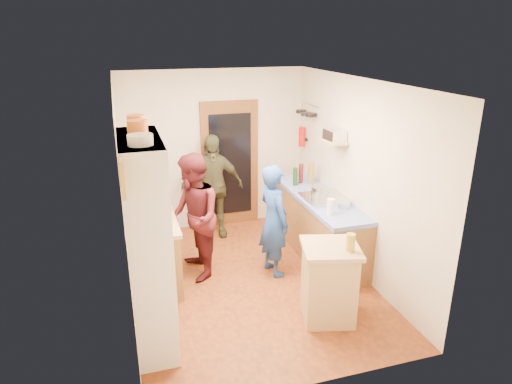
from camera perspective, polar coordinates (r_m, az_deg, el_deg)
name	(u,v)px	position (r m, az deg, el deg)	size (l,w,h in m)	color
floor	(249,281)	(6.21, -0.89, -11.05)	(3.00, 4.00, 0.02)	brown
ceiling	(248,80)	(5.37, -1.03, 13.78)	(3.00, 4.00, 0.02)	silver
wall_back	(214,150)	(7.53, -5.22, 5.23)	(3.00, 0.02, 2.60)	beige
wall_front	(314,262)	(3.92, 7.32, -8.73)	(3.00, 0.02, 2.60)	beige
wall_left	(122,201)	(5.46, -16.36, -1.07)	(0.02, 4.00, 2.60)	beige
wall_right	(357,178)	(6.22, 12.53, 1.77)	(0.02, 4.00, 2.60)	beige
door_frame	(230,164)	(7.61, -3.25, 3.48)	(0.95, 0.06, 2.10)	brown
door_glass	(231,165)	(7.58, -3.19, 3.41)	(0.70, 0.02, 1.70)	black
hutch_body	(148,243)	(4.80, -13.37, -6.28)	(0.40, 1.20, 2.20)	white
hutch_top_shelf	(139,140)	(4.45, -14.45, 6.36)	(0.40, 1.14, 0.04)	white
plate_stack	(140,140)	(4.13, -14.27, 6.35)	(0.22, 0.22, 0.09)	white
orange_pot_a	(138,128)	(4.48, -14.59, 7.72)	(0.19, 0.19, 0.15)	orange
orange_pot_b	(136,123)	(4.75, -14.78, 8.36)	(0.18, 0.18, 0.16)	orange
left_counter_base	(152,249)	(6.22, -12.85, -6.95)	(0.60, 1.40, 0.85)	olive
left_counter_top	(150,217)	(6.04, -13.16, -3.12)	(0.64, 1.44, 0.05)	tan
toaster	(156,220)	(5.63, -12.42, -3.48)	(0.24, 0.16, 0.18)	white
kettle	(145,212)	(5.90, -13.66, -2.45)	(0.17, 0.17, 0.19)	white
orange_bowl	(155,210)	(6.09, -12.52, -2.20)	(0.19, 0.19, 0.09)	orange
chopping_board	(147,199)	(6.61, -13.44, -0.82)	(0.30, 0.22, 0.03)	tan
right_counter_base	(317,226)	(6.81, 7.68, -4.28)	(0.60, 2.20, 0.84)	olive
right_counter_top	(319,198)	(6.64, 7.85, -0.72)	(0.62, 2.22, 0.06)	#042AB4
hob	(324,198)	(6.49, 8.44, -0.77)	(0.55, 0.58, 0.04)	silver
pot_on_hob	(318,191)	(6.52, 7.75, 0.13)	(0.19, 0.19, 0.12)	silver
bottle_a	(295,177)	(7.01, 4.93, 1.93)	(0.07, 0.07, 0.28)	#143F14
bottle_b	(301,174)	(7.13, 5.64, 2.31)	(0.07, 0.07, 0.30)	#591419
bottle_c	(311,173)	(7.10, 6.90, 2.35)	(0.09, 0.09, 0.34)	olive
paper_towel	(331,207)	(5.96, 9.32, -1.82)	(0.10, 0.10, 0.21)	white
mixing_bowl	(341,204)	(6.24, 10.61, -1.49)	(0.23, 0.23, 0.09)	silver
island_base	(329,284)	(5.34, 9.07, -11.34)	(0.55, 0.55, 0.86)	tan
island_top	(331,248)	(5.12, 9.34, -6.96)	(0.62, 0.62, 0.05)	tan
cutting_board	(326,246)	(5.15, 8.69, -6.63)	(0.35, 0.28, 0.02)	white
oil_jar	(350,243)	(5.00, 11.72, -6.20)	(0.10, 0.10, 0.20)	#AD9E2D
pan_rail	(310,105)	(7.36, 6.80, 10.81)	(0.02, 0.02, 0.65)	silver
pan_hang_a	(311,115)	(7.20, 6.87, 9.56)	(0.18, 0.18, 0.05)	black
pan_hang_b	(306,114)	(7.39, 6.24, 9.67)	(0.16, 0.16, 0.05)	black
pan_hang_c	(301,111)	(7.57, 5.64, 10.00)	(0.17, 0.17, 0.05)	black
wall_shelf	(334,142)	(6.44, 9.76, 6.24)	(0.26, 0.42, 0.03)	tan
radio	(335,135)	(6.42, 9.80, 7.02)	(0.22, 0.30, 0.15)	silver
ext_bracket	(305,139)	(7.64, 6.16, 6.55)	(0.06, 0.10, 0.04)	black
fire_extinguisher	(302,137)	(7.60, 5.76, 6.90)	(0.11, 0.11, 0.32)	red
picture_frame	(122,178)	(3.75, -16.35, 1.74)	(0.03, 0.25, 0.30)	gold
person_hob	(276,221)	(6.06, 2.58, -3.61)	(0.56, 0.37, 1.54)	#1F4393
person_left	(195,216)	(6.05, -7.62, -3.00)	(0.82, 0.64, 1.69)	#461519
person_back	(213,186)	(7.21, -5.42, 0.71)	(0.98, 0.41, 1.67)	#3A3B23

